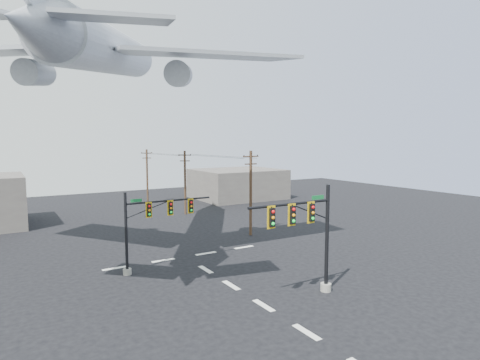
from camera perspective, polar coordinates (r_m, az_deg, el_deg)
ground at (r=25.82m, az=3.39°, el=-17.40°), size 120.00×120.00×0.00m
lane_markings at (r=30.05m, az=-2.57°, el=-13.96°), size 14.00×21.20×0.01m
signal_mast_near at (r=26.33m, az=9.90°, el=-7.69°), size 6.57×0.79×7.22m
signal_mast_far at (r=31.73m, az=-12.74°, el=-6.30°), size 7.26×0.69×6.27m
utility_pole_a at (r=42.31m, az=1.53°, el=-1.63°), size 1.80×0.30×9.00m
utility_pole_b at (r=54.75m, az=-7.82°, el=-0.18°), size 1.68×0.73×8.65m
utility_pole_c at (r=65.43m, az=-13.07°, el=0.67°), size 1.76×0.42×8.61m
power_lines at (r=53.26m, az=-7.28°, el=3.52°), size 4.07×26.68×0.22m
airliner at (r=35.81m, az=-18.30°, el=16.96°), size 28.69×31.38×8.83m
building_right at (r=69.73m, az=-0.37°, el=-0.53°), size 14.00×12.00×5.00m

